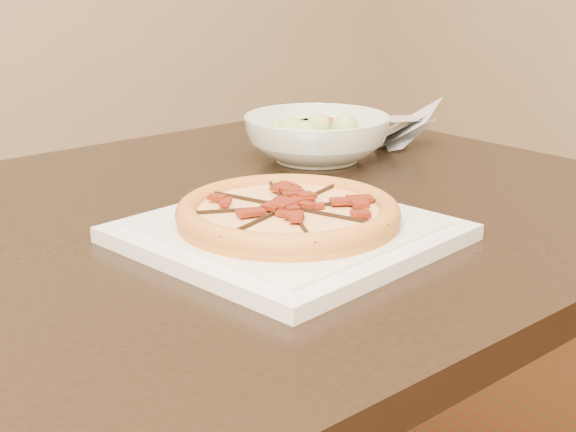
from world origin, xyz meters
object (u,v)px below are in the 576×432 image
object	(u,v)px
plate	(288,232)
pizza	(288,213)
dining_table	(155,305)
salad_bowl	(317,138)

from	to	relation	value
plate	pizza	bearing A→B (deg)	59.43
dining_table	salad_bowl	size ratio (longest dim) A/B	6.35
dining_table	plate	xyz separation A→B (m)	(0.11, -0.13, 0.11)
plate	pizza	xyz separation A→B (m)	(0.00, 0.00, 0.02)
dining_table	plate	distance (m)	0.20
dining_table	pizza	world-z (taller)	pizza
dining_table	plate	size ratio (longest dim) A/B	3.98
plate	pizza	size ratio (longest dim) A/B	1.44
pizza	salad_bowl	bearing A→B (deg)	46.65
plate	pizza	world-z (taller)	pizza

